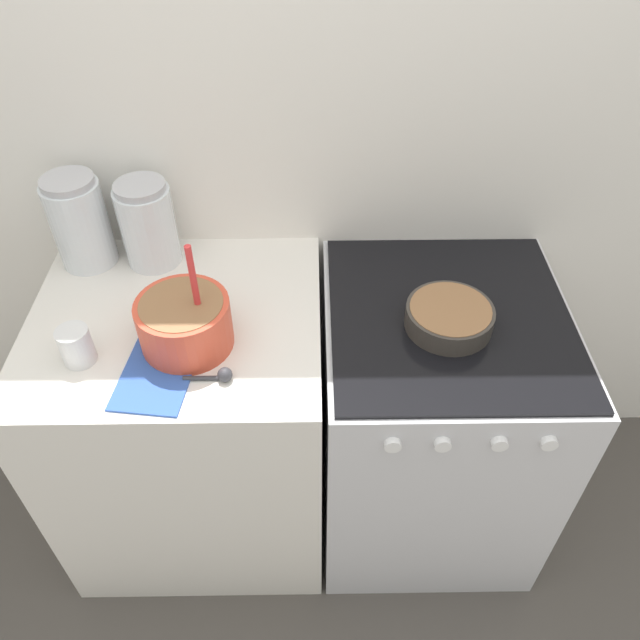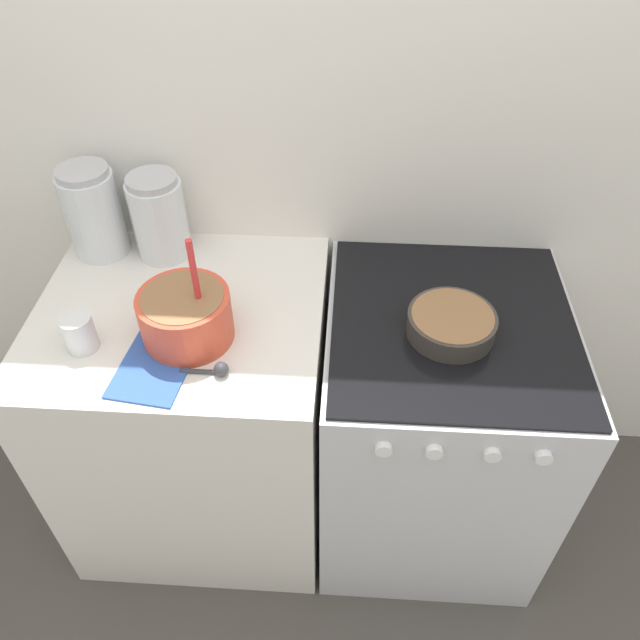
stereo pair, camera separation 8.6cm
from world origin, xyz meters
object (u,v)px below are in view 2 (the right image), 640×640
mixing_bowl (185,314)px  storage_jar_left (95,217)px  tin_can (79,333)px  stove (432,427)px  storage_jar_middle (160,222)px  baking_pan (451,323)px

mixing_bowl → storage_jar_left: bearing=133.8°
mixing_bowl → tin_can: 0.26m
stove → storage_jar_left: storage_jar_left is taller
storage_jar_middle → tin_can: size_ratio=2.57×
tin_can → baking_pan: bearing=6.6°
storage_jar_left → tin_can: size_ratio=2.76×
storage_jar_middle → stove: bearing=-16.9°
baking_pan → storage_jar_left: size_ratio=0.84×
baking_pan → tin_can: bearing=-173.4°
stove → baking_pan: bearing=-108.9°
baking_pan → storage_jar_left: 1.04m
mixing_bowl → baking_pan: size_ratio=1.34×
baking_pan → mixing_bowl: bearing=-175.4°
tin_can → storage_jar_left: bearing=100.7°
storage_jar_middle → tin_can: 0.42m
mixing_bowl → storage_jar_middle: mixing_bowl is taller
stove → mixing_bowl: mixing_bowl is taller
mixing_bowl → tin_can: bearing=-168.1°
baking_pan → storage_jar_left: (-1.00, 0.29, 0.08)m
stove → storage_jar_middle: storage_jar_middle is taller
storage_jar_left → tin_can: (0.08, -0.40, -0.07)m
storage_jar_middle → tin_can: bearing=-105.6°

